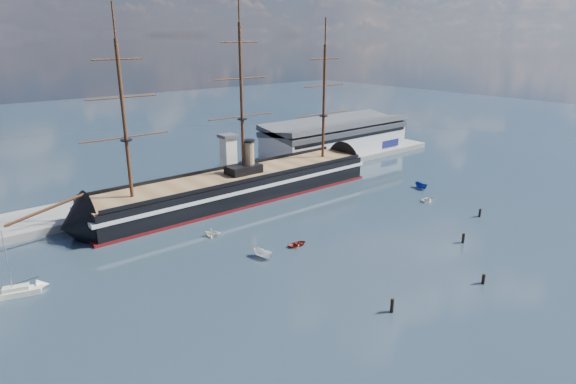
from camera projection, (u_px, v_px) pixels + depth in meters
ground at (287, 216)px, 129.54m from camera, size 600.00×600.00×0.00m
quay at (242, 180)px, 162.00m from camera, size 180.00×18.00×2.00m
warehouse at (336, 137)px, 191.51m from camera, size 63.00×21.00×11.60m
quay_tower at (229, 157)px, 152.54m from camera, size 5.00×5.00×15.00m
warship at (234, 188)px, 140.58m from camera, size 112.89×16.38×53.94m
sailboat at (16, 291)px, 89.96m from camera, size 8.66×4.68×13.29m
motorboat_a at (263, 258)px, 105.38m from camera, size 6.32×3.16×2.42m
motorboat_b at (298, 246)px, 111.47m from camera, size 1.40×3.02×1.37m
motorboat_d at (212, 236)px, 116.63m from camera, size 6.83×6.51×2.42m
motorboat_e at (428, 201)px, 141.60m from camera, size 1.48×3.30×1.51m
motorboat_f at (421, 189)px, 153.23m from camera, size 6.12×3.16×2.33m
piling_near_left at (392, 312)px, 84.71m from camera, size 0.64×0.64×3.38m
piling_near_mid at (483, 284)px, 94.39m from camera, size 0.64×0.64×2.85m
piling_near_right at (463, 243)px, 113.01m from camera, size 0.64×0.64×3.13m
piling_far_right at (479, 217)px, 129.31m from camera, size 0.64×0.64×3.01m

